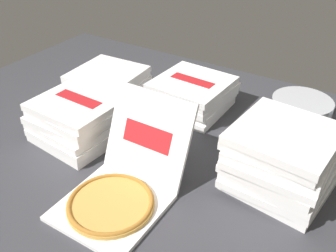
{
  "coord_description": "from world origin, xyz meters",
  "views": [
    {
      "loc": [
        0.86,
        -1.25,
        1.19
      ],
      "look_at": [
        0.01,
        0.1,
        0.14
      ],
      "focal_mm": 39.97,
      "sensor_mm": 36.0,
      "label": 1
    }
  ],
  "objects_px": {
    "ice_bucket": "(301,110)",
    "pizza_stack_right_near": "(281,159)",
    "pizza_stack_center_near": "(109,81)",
    "pizza_stack_right_mid": "(80,118)",
    "pizza_stack_left_near": "(192,94)",
    "open_pizza_box": "(121,187)"
  },
  "relations": [
    {
      "from": "ice_bucket",
      "to": "pizza_stack_right_near",
      "type": "bearing_deg",
      "value": -83.52
    },
    {
      "from": "pizza_stack_center_near",
      "to": "pizza_stack_right_mid",
      "type": "bearing_deg",
      "value": -67.11
    },
    {
      "from": "pizza_stack_right_mid",
      "to": "pizza_stack_left_near",
      "type": "height_order",
      "value": "pizza_stack_right_mid"
    },
    {
      "from": "pizza_stack_right_near",
      "to": "pizza_stack_center_near",
      "type": "relative_size",
      "value": 1.06
    },
    {
      "from": "pizza_stack_right_mid",
      "to": "ice_bucket",
      "type": "bearing_deg",
      "value": 39.59
    },
    {
      "from": "pizza_stack_right_mid",
      "to": "ice_bucket",
      "type": "distance_m",
      "value": 1.27
    },
    {
      "from": "pizza_stack_right_mid",
      "to": "pizza_stack_right_near",
      "type": "bearing_deg",
      "value": 9.85
    },
    {
      "from": "pizza_stack_right_near",
      "to": "ice_bucket",
      "type": "xyz_separation_m",
      "value": [
        -0.07,
        0.63,
        -0.09
      ]
    },
    {
      "from": "open_pizza_box",
      "to": "pizza_stack_right_mid",
      "type": "bearing_deg",
      "value": 150.91
    },
    {
      "from": "pizza_stack_center_near",
      "to": "pizza_stack_right_near",
      "type": "bearing_deg",
      "value": -13.74
    },
    {
      "from": "pizza_stack_center_near",
      "to": "ice_bucket",
      "type": "bearing_deg",
      "value": 15.1
    },
    {
      "from": "pizza_stack_center_near",
      "to": "open_pizza_box",
      "type": "bearing_deg",
      "value": -47.51
    },
    {
      "from": "pizza_stack_right_mid",
      "to": "pizza_stack_right_near",
      "type": "height_order",
      "value": "pizza_stack_right_near"
    },
    {
      "from": "pizza_stack_right_mid",
      "to": "pizza_stack_center_near",
      "type": "relative_size",
      "value": 1.04
    },
    {
      "from": "open_pizza_box",
      "to": "pizza_stack_right_near",
      "type": "height_order",
      "value": "open_pizza_box"
    },
    {
      "from": "open_pizza_box",
      "to": "ice_bucket",
      "type": "relative_size",
      "value": 1.71
    },
    {
      "from": "open_pizza_box",
      "to": "pizza_stack_center_near",
      "type": "xyz_separation_m",
      "value": [
        -0.7,
        0.76,
        0.0
      ]
    },
    {
      "from": "pizza_stack_right_near",
      "to": "ice_bucket",
      "type": "distance_m",
      "value": 0.63
    },
    {
      "from": "open_pizza_box",
      "to": "pizza_stack_center_near",
      "type": "bearing_deg",
      "value": 132.49
    },
    {
      "from": "pizza_stack_right_near",
      "to": "pizza_stack_left_near",
      "type": "bearing_deg",
      "value": 148.8
    },
    {
      "from": "pizza_stack_center_near",
      "to": "ice_bucket",
      "type": "distance_m",
      "value": 1.22
    },
    {
      "from": "pizza_stack_center_near",
      "to": "pizza_stack_left_near",
      "type": "distance_m",
      "value": 0.58
    }
  ]
}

